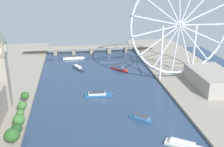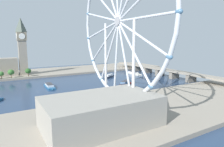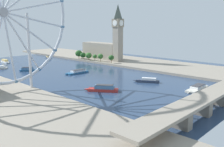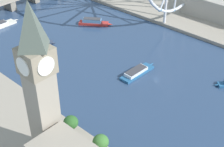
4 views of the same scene
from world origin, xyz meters
TOP-DOWN VIEW (x-y plane):
  - ground_plane at (0.00, 0.00)m, footprint 408.93×408.93m
  - clock_tower at (-99.61, -2.45)m, footprint 14.34×14.34m
  - riverside_hall at (128.24, 15.22)m, footprint 40.90×70.11m
  - river_bridge at (0.00, 188.49)m, footprint 220.93×16.89m
  - tour_boat_1 at (-24.15, 107.24)m, footprint 16.94×26.57m
  - tour_boat_4 at (32.84, 97.92)m, footprint 22.37×29.46m
  - tour_boat_6 at (-4.90, 14.28)m, footprint 34.91×9.47m

SIDE VIEW (x-z plane):
  - ground_plane at x=0.00m, z-range 0.00..0.00m
  - tour_boat_6 at x=-4.90m, z-range -0.40..4.17m
  - tour_boat_1 at x=-24.15m, z-range -0.44..4.53m
  - tour_boat_4 at x=32.84m, z-range -0.54..5.63m
  - river_bridge at x=0.00m, z-range 2.70..14.54m
  - riverside_hall at x=128.24m, z-range 3.00..21.73m
  - clock_tower at x=-99.61m, z-range 4.67..91.68m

